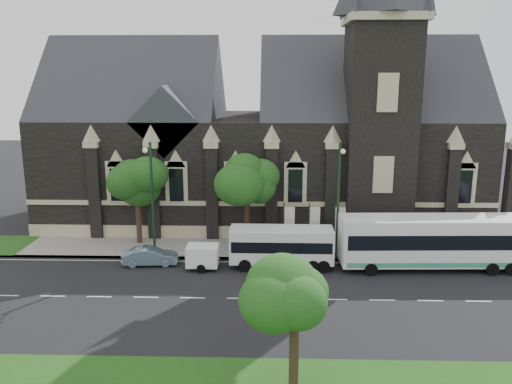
{
  "coord_description": "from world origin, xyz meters",
  "views": [
    {
      "loc": [
        4.9,
        -30.12,
        13.8
      ],
      "look_at": [
        3.87,
        6.0,
        5.57
      ],
      "focal_mm": 35.98,
      "sensor_mm": 36.0,
      "label": 1
    }
  ],
  "objects_px": {
    "banner_flag_left": "(287,223)",
    "street_lamp_mid": "(152,194)",
    "tree_walk_left": "(140,177)",
    "street_lamp_near": "(339,195)",
    "sedan": "(150,256)",
    "tree_walk_right": "(250,176)",
    "banner_flag_center": "(313,223)",
    "tree_park_east": "(299,292)",
    "banner_flag_right": "(338,223)",
    "shuttle_bus": "(282,245)",
    "box_trailer": "(203,256)",
    "tour_coach": "(432,241)"
  },
  "relations": [
    {
      "from": "banner_flag_left",
      "to": "street_lamp_mid",
      "type": "bearing_deg",
      "value": -169.5
    },
    {
      "from": "shuttle_bus",
      "to": "box_trailer",
      "type": "height_order",
      "value": "shuttle_bus"
    },
    {
      "from": "tree_park_east",
      "to": "tree_walk_left",
      "type": "distance_m",
      "value": 23.36
    },
    {
      "from": "street_lamp_near",
      "to": "street_lamp_mid",
      "type": "distance_m",
      "value": 14.0
    },
    {
      "from": "banner_flag_center",
      "to": "street_lamp_mid",
      "type": "bearing_deg",
      "value": -171.18
    },
    {
      "from": "tree_walk_left",
      "to": "shuttle_bus",
      "type": "height_order",
      "value": "tree_walk_left"
    },
    {
      "from": "tree_park_east",
      "to": "tree_walk_left",
      "type": "relative_size",
      "value": 0.82
    },
    {
      "from": "street_lamp_near",
      "to": "street_lamp_mid",
      "type": "relative_size",
      "value": 1.0
    },
    {
      "from": "tree_park_east",
      "to": "street_lamp_mid",
      "type": "xyz_separation_m",
      "value": [
        -10.18,
        16.42,
        0.49
      ]
    },
    {
      "from": "street_lamp_near",
      "to": "sedan",
      "type": "relative_size",
      "value": 2.21
    },
    {
      "from": "tree_walk_right",
      "to": "street_lamp_near",
      "type": "xyz_separation_m",
      "value": [
        6.79,
        -3.62,
        -0.71
      ]
    },
    {
      "from": "banner_flag_left",
      "to": "tree_walk_left",
      "type": "bearing_deg",
      "value": 171.98
    },
    {
      "from": "tree_walk_left",
      "to": "sedan",
      "type": "distance_m",
      "value": 7.31
    },
    {
      "from": "street_lamp_mid",
      "to": "tour_coach",
      "type": "bearing_deg",
      "value": -4.08
    },
    {
      "from": "tree_walk_left",
      "to": "street_lamp_mid",
      "type": "xyz_separation_m",
      "value": [
        1.8,
        -3.61,
        -0.62
      ]
    },
    {
      "from": "banner_flag_center",
      "to": "box_trailer",
      "type": "distance_m",
      "value": 9.27
    },
    {
      "from": "tree_park_east",
      "to": "tree_walk_right",
      "type": "distance_m",
      "value": 20.29
    },
    {
      "from": "banner_flag_center",
      "to": "tour_coach",
      "type": "bearing_deg",
      "value": -22.04
    },
    {
      "from": "banner_flag_center",
      "to": "banner_flag_left",
      "type": "bearing_deg",
      "value": 180.0
    },
    {
      "from": "tree_walk_right",
      "to": "banner_flag_right",
      "type": "relative_size",
      "value": 1.95
    },
    {
      "from": "shuttle_bus",
      "to": "sedan",
      "type": "bearing_deg",
      "value": -179.58
    },
    {
      "from": "tree_walk_right",
      "to": "sedan",
      "type": "distance_m",
      "value": 10.16
    },
    {
      "from": "tree_park_east",
      "to": "box_trailer",
      "type": "distance_m",
      "value": 16.07
    },
    {
      "from": "tree_park_east",
      "to": "street_lamp_near",
      "type": "height_order",
      "value": "street_lamp_near"
    },
    {
      "from": "street_lamp_mid",
      "to": "banner_flag_center",
      "type": "xyz_separation_m",
      "value": [
        12.29,
        1.91,
        -2.73
      ]
    },
    {
      "from": "banner_flag_center",
      "to": "shuttle_bus",
      "type": "height_order",
      "value": "banner_flag_center"
    },
    {
      "from": "banner_flag_left",
      "to": "banner_flag_right",
      "type": "distance_m",
      "value": 4.0
    },
    {
      "from": "street_lamp_near",
      "to": "banner_flag_left",
      "type": "bearing_deg",
      "value": 152.82
    },
    {
      "from": "banner_flag_left",
      "to": "shuttle_bus",
      "type": "distance_m",
      "value": 3.38
    },
    {
      "from": "banner_flag_left",
      "to": "street_lamp_near",
      "type": "bearing_deg",
      "value": -27.18
    },
    {
      "from": "street_lamp_near",
      "to": "sedan",
      "type": "bearing_deg",
      "value": -174.48
    },
    {
      "from": "banner_flag_left",
      "to": "box_trailer",
      "type": "relative_size",
      "value": 1.21
    },
    {
      "from": "box_trailer",
      "to": "street_lamp_near",
      "type": "bearing_deg",
      "value": 12.41
    },
    {
      "from": "tree_walk_left",
      "to": "shuttle_bus",
      "type": "xyz_separation_m",
      "value": [
        11.57,
        -4.97,
        -4.05
      ]
    },
    {
      "from": "street_lamp_near",
      "to": "banner_flag_center",
      "type": "bearing_deg",
      "value": 131.93
    },
    {
      "from": "tree_walk_right",
      "to": "tree_walk_left",
      "type": "bearing_deg",
      "value": -179.94
    },
    {
      "from": "banner_flag_left",
      "to": "banner_flag_center",
      "type": "height_order",
      "value": "same"
    },
    {
      "from": "tree_park_east",
      "to": "box_trailer",
      "type": "xyz_separation_m",
      "value": [
        -6.16,
        14.39,
        -3.62
      ]
    },
    {
      "from": "shuttle_bus",
      "to": "sedan",
      "type": "xyz_separation_m",
      "value": [
        -9.77,
        0.01,
        -1.01
      ]
    },
    {
      "from": "banner_flag_right",
      "to": "shuttle_bus",
      "type": "distance_m",
      "value": 5.62
    },
    {
      "from": "banner_flag_center",
      "to": "tree_walk_right",
      "type": "bearing_deg",
      "value": 161.36
    },
    {
      "from": "banner_flag_left",
      "to": "box_trailer",
      "type": "xyz_separation_m",
      "value": [
        -6.28,
        -3.93,
        -1.38
      ]
    },
    {
      "from": "street_lamp_near",
      "to": "tour_coach",
      "type": "bearing_deg",
      "value": -12.51
    },
    {
      "from": "tree_park_east",
      "to": "banner_flag_right",
      "type": "relative_size",
      "value": 1.57
    },
    {
      "from": "banner_flag_center",
      "to": "tree_park_east",
      "type": "bearing_deg",
      "value": -96.57
    },
    {
      "from": "banner_flag_center",
      "to": "tour_coach",
      "type": "xyz_separation_m",
      "value": [
        8.35,
        -3.38,
        -0.29
      ]
    },
    {
      "from": "tree_walk_left",
      "to": "street_lamp_near",
      "type": "xyz_separation_m",
      "value": [
        15.8,
        -3.61,
        -0.62
      ]
    },
    {
      "from": "tree_walk_right",
      "to": "shuttle_bus",
      "type": "distance_m",
      "value": 6.96
    },
    {
      "from": "tour_coach",
      "to": "shuttle_bus",
      "type": "bearing_deg",
      "value": 177.33
    },
    {
      "from": "tree_park_east",
      "to": "banner_flag_left",
      "type": "xyz_separation_m",
      "value": [
        0.11,
        18.32,
        -2.24
      ]
    }
  ]
}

